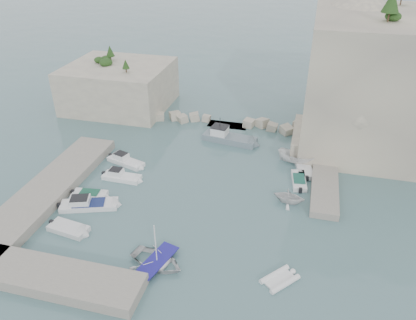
% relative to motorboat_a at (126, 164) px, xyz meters
% --- Properties ---
extents(ground, '(400.00, 400.00, 0.00)m').
position_rel_motorboat_a_xyz_m(ground, '(11.26, -7.45, 0.00)').
color(ground, slate).
rests_on(ground, ground).
extents(cliff_east, '(26.00, 22.00, 17.00)m').
position_rel_motorboat_a_xyz_m(cliff_east, '(34.26, 15.55, 8.50)').
color(cliff_east, beige).
rests_on(cliff_east, ground).
extents(cliff_terrace, '(8.00, 10.00, 2.50)m').
position_rel_motorboat_a_xyz_m(cliff_terrace, '(24.26, 10.55, 1.25)').
color(cliff_terrace, beige).
rests_on(cliff_terrace, ground).
extents(outcrop_west, '(16.00, 14.00, 7.00)m').
position_rel_motorboat_a_xyz_m(outcrop_west, '(-8.74, 17.55, 3.50)').
color(outcrop_west, beige).
rests_on(outcrop_west, ground).
extents(quay_west, '(5.00, 24.00, 1.10)m').
position_rel_motorboat_a_xyz_m(quay_west, '(-5.74, -8.45, 0.55)').
color(quay_west, '#9E9689').
rests_on(quay_west, ground).
extents(quay_south, '(18.00, 4.00, 1.10)m').
position_rel_motorboat_a_xyz_m(quay_south, '(1.26, -19.95, 0.55)').
color(quay_south, '#9E9689').
rests_on(quay_south, ground).
extents(ledge_east, '(3.00, 16.00, 0.80)m').
position_rel_motorboat_a_xyz_m(ledge_east, '(24.76, 2.55, 0.40)').
color(ledge_east, '#9E9689').
rests_on(ledge_east, ground).
extents(breakwater, '(28.00, 3.00, 1.40)m').
position_rel_motorboat_a_xyz_m(breakwater, '(10.26, 14.55, 0.70)').
color(breakwater, beige).
rests_on(breakwater, ground).
extents(motorboat_a, '(5.82, 3.27, 1.40)m').
position_rel_motorboat_a_xyz_m(motorboat_a, '(0.00, 0.00, 0.00)').
color(motorboat_a, white).
rests_on(motorboat_a, ground).
extents(motorboat_b, '(5.10, 1.74, 1.40)m').
position_rel_motorboat_a_xyz_m(motorboat_b, '(1.06, -3.52, 0.00)').
color(motorboat_b, white).
rests_on(motorboat_b, ground).
extents(motorboat_c, '(4.40, 2.02, 0.70)m').
position_rel_motorboat_a_xyz_m(motorboat_c, '(-0.91, -7.71, 0.00)').
color(motorboat_c, silver).
rests_on(motorboat_c, ground).
extents(motorboat_d, '(6.99, 4.08, 1.40)m').
position_rel_motorboat_a_xyz_m(motorboat_d, '(-0.00, -9.53, 0.00)').
color(motorboat_d, white).
rests_on(motorboat_d, ground).
extents(motorboat_e, '(4.70, 2.46, 0.70)m').
position_rel_motorboat_a_xyz_m(motorboat_e, '(-0.06, -13.61, 0.00)').
color(motorboat_e, silver).
rests_on(motorboat_e, ground).
extents(rowboat, '(5.97, 4.95, 1.07)m').
position_rel_motorboat_a_xyz_m(rowboat, '(10.18, -15.77, 0.00)').
color(rowboat, silver).
rests_on(rowboat, ground).
extents(inflatable_dinghy, '(3.58, 3.75, 0.44)m').
position_rel_motorboat_a_xyz_m(inflatable_dinghy, '(21.12, -14.98, 0.00)').
color(inflatable_dinghy, white).
rests_on(inflatable_dinghy, ground).
extents(tender_east_a, '(3.83, 3.42, 1.82)m').
position_rel_motorboat_a_xyz_m(tender_east_a, '(20.93, -3.26, 0.00)').
color(tender_east_a, white).
rests_on(tender_east_a, ground).
extents(tender_east_b, '(2.19, 4.74, 0.70)m').
position_rel_motorboat_a_xyz_m(tender_east_b, '(21.77, 1.03, 0.00)').
color(tender_east_b, white).
rests_on(tender_east_b, ground).
extents(tender_east_c, '(2.83, 5.84, 0.70)m').
position_rel_motorboat_a_xyz_m(tender_east_c, '(22.18, 4.25, 0.00)').
color(tender_east_c, silver).
rests_on(tender_east_c, ground).
extents(tender_east_d, '(5.32, 3.09, 1.93)m').
position_rel_motorboat_a_xyz_m(tender_east_d, '(21.16, 5.46, 0.00)').
color(tender_east_d, white).
rests_on(tender_east_d, ground).
extents(work_boat, '(8.58, 3.67, 2.20)m').
position_rel_motorboat_a_xyz_m(work_boat, '(11.65, 9.34, 0.00)').
color(work_boat, slate).
rests_on(work_boat, ground).
extents(rowboat_mast, '(0.10, 0.10, 4.20)m').
position_rel_motorboat_a_xyz_m(rowboat_mast, '(10.18, -15.77, 2.63)').
color(rowboat_mast, white).
rests_on(rowboat_mast, rowboat).
extents(vegetation, '(53.48, 13.88, 13.40)m').
position_rel_motorboat_a_xyz_m(vegetation, '(29.09, 16.95, 17.93)').
color(vegetation, '#1E4219').
rests_on(vegetation, ground).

